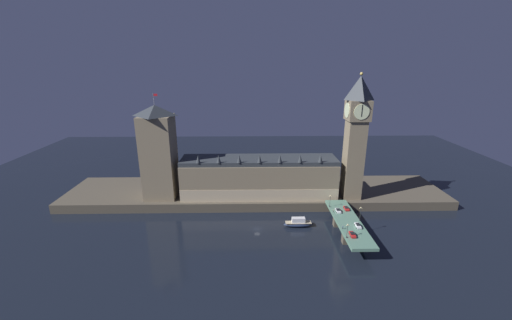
% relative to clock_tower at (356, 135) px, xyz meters
% --- Properties ---
extents(ground_plane, '(400.00, 400.00, 0.00)m').
position_rel_clock_tower_xyz_m(ground_plane, '(-52.75, -26.26, -40.81)').
color(ground_plane, black).
extents(embankment, '(220.00, 42.00, 5.06)m').
position_rel_clock_tower_xyz_m(embankment, '(-52.75, 12.74, -38.28)').
color(embankment, '#4C4438').
rests_on(embankment, ground_plane).
extents(parliament_hall, '(85.57, 19.50, 26.25)m').
position_rel_clock_tower_xyz_m(parliament_hall, '(-51.02, 3.81, -24.82)').
color(parliament_hall, '#7F7056').
rests_on(parliament_hall, embankment).
extents(clock_tower, '(11.73, 11.84, 67.68)m').
position_rel_clock_tower_xyz_m(clock_tower, '(0.00, 0.00, 0.00)').
color(clock_tower, '#7F7056').
rests_on(clock_tower, embankment).
extents(victoria_tower, '(17.06, 17.06, 57.23)m').
position_rel_clock_tower_xyz_m(victoria_tower, '(-105.64, 3.60, -10.03)').
color(victoria_tower, '#7F7056').
rests_on(victoria_tower, embankment).
extents(bridge, '(10.98, 46.00, 6.94)m').
position_rel_clock_tower_xyz_m(bridge, '(-10.29, -31.26, -35.68)').
color(bridge, slate).
rests_on(bridge, ground_plane).
extents(car_northbound_lead, '(2.11, 4.49, 1.46)m').
position_rel_clock_tower_xyz_m(car_northbound_lead, '(-12.71, -22.15, -33.19)').
color(car_northbound_lead, white).
rests_on(car_northbound_lead, bridge).
extents(car_northbound_trail, '(2.04, 4.48, 1.54)m').
position_rel_clock_tower_xyz_m(car_northbound_trail, '(-12.71, -44.61, -33.15)').
color(car_northbound_trail, red).
rests_on(car_northbound_trail, bridge).
extents(car_southbound_lead, '(1.91, 4.72, 1.59)m').
position_rel_clock_tower_xyz_m(car_southbound_lead, '(-7.88, -37.17, -33.13)').
color(car_southbound_lead, white).
rests_on(car_southbound_lead, bridge).
extents(car_southbound_trail, '(2.06, 4.51, 1.41)m').
position_rel_clock_tower_xyz_m(car_southbound_trail, '(-7.88, -19.69, -33.21)').
color(car_southbound_trail, red).
rests_on(car_southbound_trail, bridge).
extents(pedestrian_near_rail, '(0.38, 0.38, 1.75)m').
position_rel_clock_tower_xyz_m(pedestrian_near_rail, '(-15.13, -38.75, -32.95)').
color(pedestrian_near_rail, black).
rests_on(pedestrian_near_rail, bridge).
extents(pedestrian_far_rail, '(0.38, 0.38, 1.64)m').
position_rel_clock_tower_xyz_m(pedestrian_far_rail, '(-15.13, -22.47, -33.00)').
color(pedestrian_far_rail, black).
rests_on(pedestrian_far_rail, bridge).
extents(street_lamp_near, '(1.34, 0.60, 6.51)m').
position_rel_clock_tower_xyz_m(street_lamp_near, '(-15.53, -45.98, -29.80)').
color(street_lamp_near, '#2D3333').
rests_on(street_lamp_near, bridge).
extents(street_lamp_mid, '(1.34, 0.60, 7.00)m').
position_rel_clock_tower_xyz_m(street_lamp_mid, '(-5.06, -31.26, -29.50)').
color(street_lamp_mid, '#2D3333').
rests_on(street_lamp_mid, bridge).
extents(street_lamp_far, '(1.34, 0.60, 6.44)m').
position_rel_clock_tower_xyz_m(street_lamp_far, '(-15.53, -16.54, -29.84)').
color(street_lamp_far, '#2D3333').
rests_on(street_lamp_far, bridge).
extents(boat_upstream, '(14.39, 4.07, 4.82)m').
position_rel_clock_tower_xyz_m(boat_upstream, '(-32.43, -23.90, -39.05)').
color(boat_upstream, '#1E2842').
rests_on(boat_upstream, ground_plane).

